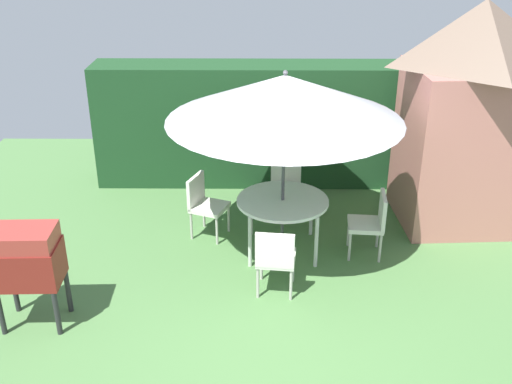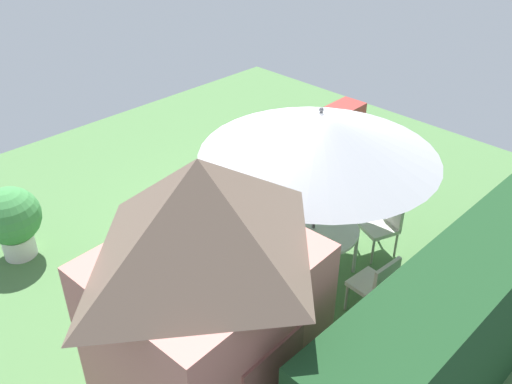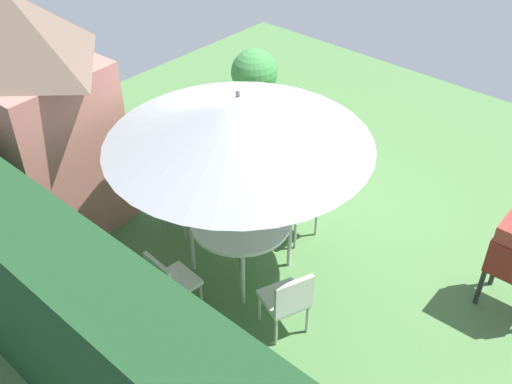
# 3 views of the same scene
# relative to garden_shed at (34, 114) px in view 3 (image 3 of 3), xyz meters

# --- Properties ---
(ground_plane) EXTENTS (11.00, 11.00, 0.00)m
(ground_plane) POSITION_rel_garden_shed_xyz_m (-2.75, -2.08, -1.65)
(ground_plane) COLOR #47703D
(hedge_backdrop) EXTENTS (5.89, 0.81, 2.02)m
(hedge_backdrop) POSITION_rel_garden_shed_xyz_m (-2.75, 1.42, -0.64)
(hedge_backdrop) COLOR #193D1E
(hedge_backdrop) RESTS_ON ground
(garden_shed) EXTENTS (1.91, 1.68, 3.23)m
(garden_shed) POSITION_rel_garden_shed_xyz_m (0.00, 0.00, 0.00)
(garden_shed) COLOR #B26B60
(garden_shed) RESTS_ON ground
(patio_table) EXTENTS (1.23, 1.23, 0.77)m
(patio_table) POSITION_rel_garden_shed_xyz_m (-2.66, -0.96, -0.94)
(patio_table) COLOR white
(patio_table) RESTS_ON ground
(patio_umbrella) EXTENTS (3.00, 3.00, 2.52)m
(patio_umbrella) POSITION_rel_garden_shed_xyz_m (-2.66, -0.96, 0.52)
(patio_umbrella) COLOR #4C4C51
(patio_umbrella) RESTS_ON ground
(chair_near_shed) EXTENTS (0.49, 0.50, 0.90)m
(chair_near_shed) POSITION_rel_garden_shed_xyz_m (-2.57, 0.15, -1.13)
(chair_near_shed) COLOR silver
(chair_near_shed) RESTS_ON ground
(chair_far_side) EXTENTS (0.60, 0.60, 0.90)m
(chair_far_side) POSITION_rel_garden_shed_xyz_m (-3.76, -0.53, -1.13)
(chair_far_side) COLOR silver
(chair_far_side) RESTS_ON ground
(chair_toward_hedge) EXTENTS (0.51, 0.51, 0.90)m
(chair_toward_hedge) POSITION_rel_garden_shed_xyz_m (-2.77, -2.01, -1.13)
(chair_toward_hedge) COLOR silver
(chair_toward_hedge) RESTS_ON ground
(chair_toward_house) EXTENTS (0.50, 0.50, 0.90)m
(chair_toward_house) POSITION_rel_garden_shed_xyz_m (-1.46, -1.07, -1.13)
(chair_toward_house) COLOR silver
(chair_toward_house) RESTS_ON ground
(potted_plant_by_shed) EXTENTS (0.84, 0.84, 1.12)m
(potted_plant_by_shed) POSITION_rel_garden_shed_xyz_m (0.07, -4.25, -1.01)
(potted_plant_by_shed) COLOR silver
(potted_plant_by_shed) RESTS_ON ground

